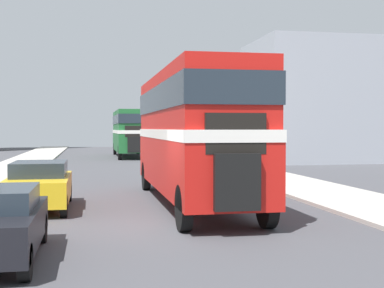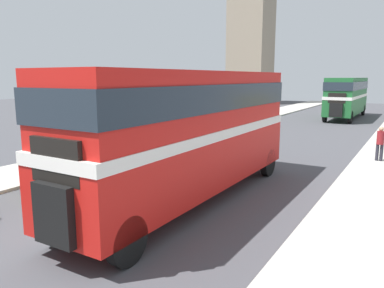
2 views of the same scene
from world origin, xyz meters
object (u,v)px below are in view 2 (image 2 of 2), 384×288
Objects in this scene: car_parked_mid at (84,162)px; double_decker_bus at (192,125)px; bus_distant at (347,94)px; pedestrian_walking at (380,142)px.

double_decker_bus is at bearing 2.02° from car_parked_mid.
double_decker_bus is 2.62× the size of car_parked_mid.
pedestrian_walking is (4.82, -20.61, -1.38)m from bus_distant.
car_parked_mid is at bearing -135.37° from pedestrian_walking.
double_decker_bus is 30.14m from bus_distant.
bus_distant is 21.21m from pedestrian_walking.
car_parked_mid is at bearing -99.38° from bus_distant.
double_decker_bus is 5.24m from car_parked_mid.
car_parked_mid is 13.81m from pedestrian_walking.
pedestrian_walking is at bearing 62.72° from double_decker_bus.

